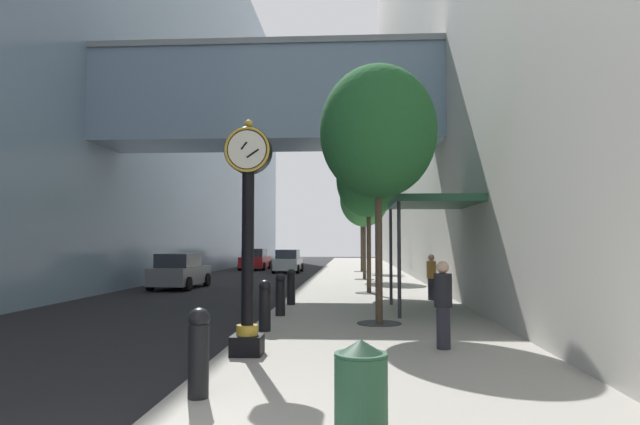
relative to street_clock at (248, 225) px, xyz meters
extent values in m
plane|color=black|center=(-0.54, 21.46, -2.46)|extent=(110.00, 110.00, 0.00)
cube|color=#9E998E|center=(2.45, 24.46, -2.39)|extent=(5.98, 80.00, 0.14)
cube|color=#758EA8|center=(-13.07, 24.46, 11.18)|extent=(9.00, 80.00, 27.28)
cube|color=#758EA8|center=(-1.56, 12.55, 5.55)|extent=(14.61, 3.20, 3.69)
cube|color=gray|center=(-1.56, 12.55, 7.52)|extent=(14.61, 3.40, 0.24)
cube|color=black|center=(0.00, 0.01, -2.14)|extent=(0.55, 0.55, 0.35)
cylinder|color=gold|center=(0.00, 0.01, -1.88)|extent=(0.39, 0.38, 0.18)
cylinder|color=black|center=(0.00, 0.01, -0.43)|extent=(0.22, 0.22, 2.71)
cylinder|color=black|center=(0.00, 0.01, 1.34)|extent=(0.84, 0.28, 0.84)
torus|color=gold|center=(0.00, -0.14, 1.34)|extent=(0.82, 0.05, 0.82)
cylinder|color=silver|center=(0.00, -0.14, 1.34)|extent=(0.69, 0.01, 0.69)
cylinder|color=silver|center=(0.00, 0.16, 1.34)|extent=(0.69, 0.01, 0.69)
sphere|color=gold|center=(0.00, 0.01, 1.84)|extent=(0.16, 0.16, 0.16)
cube|color=black|center=(-0.05, -0.15, 1.41)|extent=(0.13, 0.01, 0.15)
cube|color=black|center=(0.11, -0.15, 1.27)|extent=(0.23, 0.01, 0.17)
cylinder|color=black|center=(-0.11, -2.72, -1.85)|extent=(0.27, 0.27, 0.94)
sphere|color=black|center=(-0.11, -2.72, -1.31)|extent=(0.28, 0.28, 0.28)
cylinder|color=black|center=(-0.11, 2.65, -1.85)|extent=(0.27, 0.27, 0.94)
sphere|color=black|center=(-0.11, 2.65, -1.31)|extent=(0.28, 0.28, 0.28)
cylinder|color=black|center=(-0.11, 5.33, -1.85)|extent=(0.27, 0.27, 0.94)
sphere|color=black|center=(-0.11, 5.33, -1.31)|extent=(0.28, 0.28, 0.28)
cylinder|color=black|center=(-0.11, 8.01, -1.85)|extent=(0.27, 0.27, 0.94)
sphere|color=black|center=(-0.11, 8.01, -1.31)|extent=(0.28, 0.28, 0.28)
cylinder|color=#333335|center=(2.53, 3.97, -2.31)|extent=(1.10, 1.10, 0.02)
cylinder|color=#4C3D2D|center=(2.53, 3.97, -0.47)|extent=(0.18, 0.18, 3.70)
ellipsoid|color=#23602D|center=(2.53, 3.97, 2.48)|extent=(2.95, 2.95, 3.39)
cylinder|color=#333335|center=(2.53, 12.31, -2.31)|extent=(1.10, 1.10, 0.02)
cylinder|color=#4C3D2D|center=(2.53, 12.31, -0.54)|extent=(0.18, 0.18, 3.56)
ellipsoid|color=#23602D|center=(2.53, 12.31, 2.22)|extent=(2.60, 2.60, 2.99)
cylinder|color=#333335|center=(2.53, 20.64, -2.31)|extent=(1.10, 1.10, 0.02)
cylinder|color=#4C3D2D|center=(2.53, 20.64, -0.60)|extent=(0.18, 0.18, 3.44)
ellipsoid|color=#387F3D|center=(2.53, 20.64, 2.13)|extent=(2.68, 2.68, 3.09)
cylinder|color=#333335|center=(2.53, 28.97, -2.31)|extent=(1.10, 1.10, 0.02)
cylinder|color=#4C3D2D|center=(2.53, 28.97, -0.16)|extent=(0.18, 0.18, 4.31)
ellipsoid|color=#2D7033|center=(2.53, 28.97, 2.70)|extent=(1.89, 1.89, 2.17)
cylinder|color=#234C33|center=(1.96, -4.37, -1.86)|extent=(0.52, 0.52, 0.92)
cone|color=#183523|center=(1.96, -4.37, -1.35)|extent=(0.53, 0.53, 0.16)
cylinder|color=#23232D|center=(4.65, 9.79, -1.94)|extent=(0.35, 0.35, 0.75)
cylinder|color=#B77A33|center=(4.65, 9.79, -1.26)|extent=(0.46, 0.46, 0.61)
sphere|color=tan|center=(4.65, 9.79, -0.84)|extent=(0.23, 0.23, 0.23)
cube|color=brown|center=(4.85, 9.69, -1.60)|extent=(0.20, 0.23, 0.24)
cylinder|color=#23232D|center=(3.59, 0.77, -1.93)|extent=(0.30, 0.30, 0.78)
cylinder|color=black|center=(3.59, 0.77, -1.22)|extent=(0.39, 0.39, 0.63)
sphere|color=tan|center=(3.59, 0.77, -0.79)|extent=(0.24, 0.24, 0.24)
cube|color=#235138|center=(4.24, 6.60, 0.88)|extent=(2.40, 3.60, 0.20)
cylinder|color=#333338|center=(3.12, 5.00, -0.72)|extent=(0.10, 0.10, 3.20)
cylinder|color=#333338|center=(3.12, 8.20, -0.72)|extent=(0.10, 0.10, 3.20)
cube|color=#B7BABF|center=(-2.81, 30.15, -1.84)|extent=(1.74, 4.07, 0.80)
cube|color=#282D38|center=(-2.81, 29.95, -1.12)|extent=(1.52, 2.29, 0.66)
cylinder|color=black|center=(-3.65, 31.54, -2.14)|extent=(0.23, 0.64, 0.64)
cylinder|color=black|center=(-1.94, 31.53, -2.14)|extent=(0.23, 0.64, 0.64)
cylinder|color=black|center=(-3.67, 28.78, -2.14)|extent=(0.23, 0.64, 0.64)
cylinder|color=black|center=(-1.96, 28.77, -2.14)|extent=(0.23, 0.64, 0.64)
cube|color=slate|center=(-6.24, 15.78, -1.84)|extent=(1.86, 4.25, 0.79)
cube|color=#282D38|center=(-6.24, 15.57, -1.14)|extent=(1.59, 2.40, 0.65)
cylinder|color=black|center=(-7.06, 17.24, -2.14)|extent=(0.24, 0.65, 0.64)
cylinder|color=black|center=(-5.33, 17.18, -2.14)|extent=(0.24, 0.65, 0.64)
cylinder|color=black|center=(-7.15, 14.38, -2.14)|extent=(0.24, 0.65, 0.64)
cylinder|color=black|center=(-5.41, 14.33, -2.14)|extent=(0.24, 0.65, 0.64)
cube|color=#AD191E|center=(-5.93, 34.04, -1.83)|extent=(1.91, 4.19, 0.82)
cube|color=#282D38|center=(-5.93, 33.83, -1.10)|extent=(1.68, 2.35, 0.67)
cylinder|color=black|center=(-6.87, 35.47, -2.14)|extent=(0.22, 0.64, 0.64)
cylinder|color=black|center=(-4.98, 35.46, -2.14)|extent=(0.22, 0.64, 0.64)
cylinder|color=black|center=(-6.89, 32.63, -2.14)|extent=(0.22, 0.64, 0.64)
cylinder|color=black|center=(-5.00, 32.62, -2.14)|extent=(0.22, 0.64, 0.64)
camera|label=1|loc=(1.88, -9.79, -0.33)|focal=30.86mm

